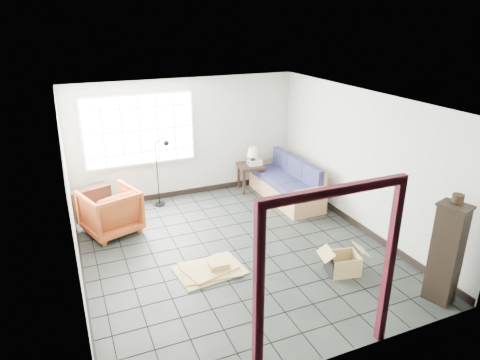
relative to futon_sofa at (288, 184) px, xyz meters
name	(u,v)px	position (x,y,z in m)	size (l,w,h in m)	color
ground	(235,250)	(-1.94, -1.63, -0.33)	(5.50, 5.50, 0.00)	black
room_shell	(234,158)	(-1.94, -1.60, 1.35)	(5.02, 5.52, 2.61)	#AAAFA8
window_panel	(140,130)	(-2.94, 1.07, 1.27)	(2.32, 0.08, 1.52)	silver
doorway_trim	(330,257)	(-1.94, -4.33, 1.05)	(1.80, 0.08, 2.20)	#3C0D17
futon_sofa	(288,184)	(0.00, 0.00, 0.00)	(0.82, 2.08, 0.92)	#A17148
armchair	(110,209)	(-3.79, -0.10, 0.14)	(0.91, 0.85, 0.94)	brown
side_table	(251,169)	(-0.55, 0.77, 0.18)	(0.64, 0.64, 0.62)	black
table_lamp	(253,153)	(-0.51, 0.75, 0.58)	(0.33, 0.33, 0.41)	black
projector	(255,162)	(-0.47, 0.73, 0.34)	(0.32, 0.27, 0.11)	silver
floor_lamp	(162,170)	(-2.60, 0.71, 0.48)	(0.40, 0.33, 1.51)	black
console_shelf	(90,202)	(-4.09, 0.77, -0.02)	(0.85, 0.55, 0.62)	black
tall_shelf	(446,253)	(0.21, -4.03, 0.43)	(0.42, 0.48, 1.49)	black
pot	(458,198)	(0.29, -3.98, 1.21)	(0.16, 0.16, 0.11)	black
open_box	(343,263)	(-0.63, -2.92, -0.17)	(0.83, 0.52, 0.44)	#9F854C
cardboard_pile	(211,269)	(-2.53, -2.07, -0.29)	(1.12, 0.85, 0.15)	#9F854C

